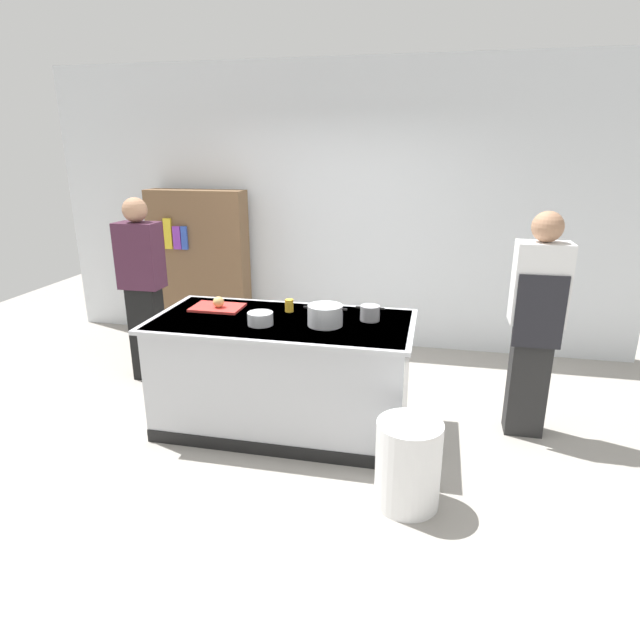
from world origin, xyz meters
The scene contains 13 objects.
ground_plane centered at (0.00, 0.00, 0.00)m, with size 10.00×10.00×0.00m, color #9E9991.
back_wall centered at (0.00, 2.10, 1.50)m, with size 6.40×0.12×3.00m, color silver.
counter_island centered at (0.00, 0.00, 0.47)m, with size 1.98×0.98×0.90m.
cutting_board centered at (-0.59, 0.16, 0.91)m, with size 0.40×0.28×0.02m, color red.
onion centered at (-0.56, 0.14, 0.96)m, with size 0.09×0.09×0.09m, color tan.
stock_pot centered at (0.35, -0.06, 0.98)m, with size 0.32×0.26×0.15m.
sauce_pan centered at (0.65, 0.12, 0.96)m, with size 0.21×0.15×0.11m.
mixing_bowl centered at (-0.12, -0.15, 0.95)m, with size 0.19×0.19×0.09m, color #B7BABF.
juice_cup centered at (0.00, 0.21, 0.95)m, with size 0.07×0.07×0.10m, color yellow.
trash_bin centered at (1.02, -0.78, 0.28)m, with size 0.41×0.41×0.56m, color white.
person_chef centered at (1.86, 0.32, 0.91)m, with size 0.38×0.25×1.72m.
person_guest centered at (-1.53, 0.65, 0.91)m, with size 0.38×0.24×1.72m.
bookshelf centered at (-1.49, 1.80, 0.85)m, with size 1.10×0.31×1.70m.
Camera 1 is at (1.09, -3.68, 2.14)m, focal length 29.96 mm.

